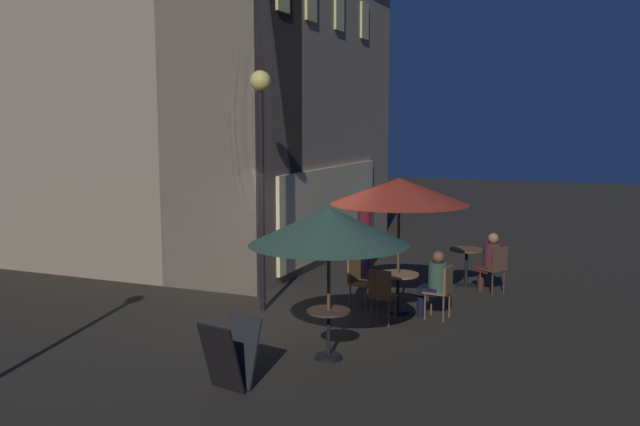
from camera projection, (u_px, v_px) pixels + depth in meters
ground_plane at (286, 319)px, 12.04m from camera, size 60.00×60.00×0.00m
cafe_building at (207, 94)px, 16.55m from camera, size 8.72×8.87×8.12m
street_lamp_near_corner at (261, 135)px, 12.14m from camera, size 0.37×0.37×4.29m
menu_sandwich_board at (230, 354)px, 8.85m from camera, size 0.74×0.67×0.89m
cafe_table_0 at (398, 284)px, 12.33m from camera, size 0.75×0.75×0.72m
cafe_table_1 at (329, 326)px, 9.96m from camera, size 0.63×0.63×0.73m
cafe_table_2 at (466, 260)px, 14.35m from camera, size 0.70×0.70×0.79m
patio_umbrella_0 at (399, 191)px, 12.11m from camera, size 2.44×2.44×2.43m
patio_umbrella_1 at (329, 226)px, 9.76m from camera, size 2.29×2.29×2.22m
cafe_chair_0 at (443, 287)px, 11.94m from camera, size 0.45×0.45×0.94m
cafe_chair_1 at (358, 277)px, 12.78m from camera, size 0.49×0.49×0.94m
cafe_chair_2 at (382, 292)px, 11.62m from camera, size 0.42×0.42×0.96m
cafe_chair_3 at (496, 265)px, 13.67m from camera, size 0.57×0.57×0.96m
patron_seated_0 at (435, 280)px, 11.99m from camera, size 0.37×0.53×1.20m
patron_seated_1 at (491, 258)px, 13.78m from camera, size 0.52×0.55×1.22m
patron_standing_2 at (364, 238)px, 15.61m from camera, size 0.31×0.31×1.59m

